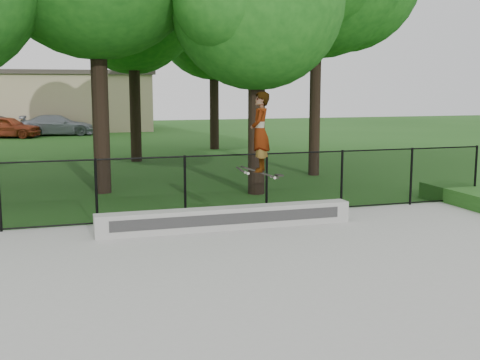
% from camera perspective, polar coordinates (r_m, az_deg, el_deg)
% --- Properties ---
extents(ground, '(100.00, 100.00, 0.00)m').
position_cam_1_polar(ground, '(8.63, 3.34, -12.26)').
color(ground, '#1F4F16').
rests_on(ground, ground).
extents(concrete_slab, '(14.00, 12.00, 0.06)m').
position_cam_1_polar(concrete_slab, '(8.62, 3.35, -12.07)').
color(concrete_slab, '#A2A29D').
rests_on(concrete_slab, ground).
extents(grind_ledge, '(5.63, 0.40, 0.47)m').
position_cam_1_polar(grind_ledge, '(13.03, -1.22, -3.64)').
color(grind_ledge, '#979692').
rests_on(grind_ledge, concrete_slab).
extents(car_a, '(4.27, 2.94, 1.36)m').
position_cam_1_polar(car_a, '(40.19, -21.21, 4.71)').
color(car_a, '#99381B').
rests_on(car_a, ground).
extents(car_c, '(4.37, 2.16, 1.34)m').
position_cam_1_polar(car_c, '(41.23, -16.88, 5.01)').
color(car_c, gray).
rests_on(car_c, ground).
extents(skater_airborne, '(0.80, 0.73, 1.90)m').
position_cam_1_polar(skater_airborne, '(12.75, 1.92, 4.44)').
color(skater_airborne, black).
rests_on(skater_airborne, ground).
extents(chainlink_fence, '(16.06, 0.06, 1.50)m').
position_cam_1_polar(chainlink_fence, '(13.92, -5.23, -0.72)').
color(chainlink_fence, black).
rests_on(chainlink_fence, concrete_slab).
extents(distant_building, '(12.40, 6.40, 4.30)m').
position_cam_1_polar(distant_building, '(45.54, -16.40, 7.23)').
color(distant_building, tan).
rests_on(distant_building, ground).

